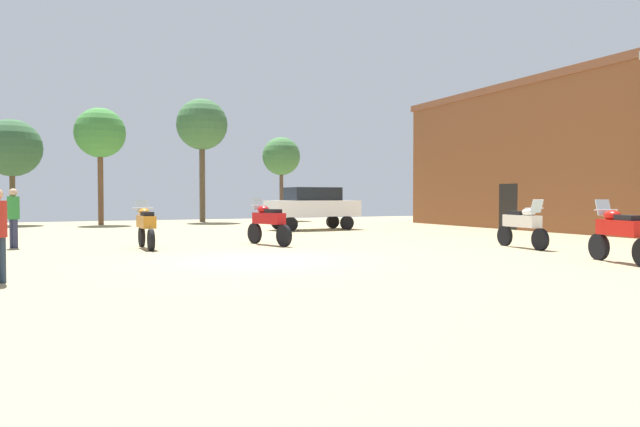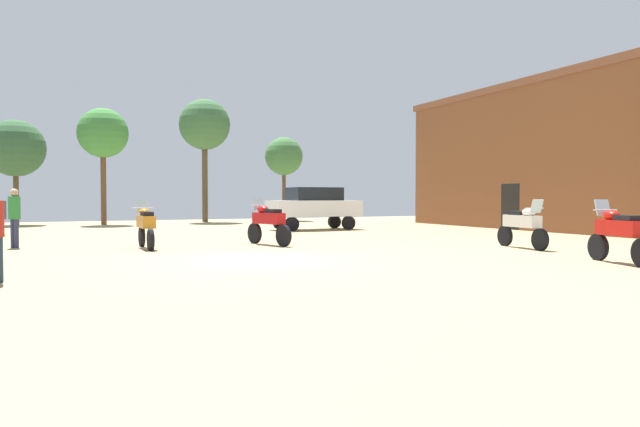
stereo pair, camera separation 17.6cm
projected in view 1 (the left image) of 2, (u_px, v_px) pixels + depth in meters
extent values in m
cube|color=#998863|center=(262.00, 261.00, 13.78)|extent=(44.00, 52.00, 0.02)
cube|color=brown|center=(589.00, 159.00, 26.41)|extent=(6.00, 19.90, 6.70)
cube|color=brown|center=(590.00, 83.00, 26.31)|extent=(6.12, 20.30, 0.35)
cube|color=black|center=(508.00, 207.00, 27.04)|extent=(0.08, 1.20, 2.20)
cylinder|color=black|center=(540.00, 239.00, 16.35)|extent=(0.19, 0.65, 0.64)
cylinder|color=black|center=(505.00, 236.00, 17.91)|extent=(0.19, 0.65, 0.64)
cube|color=silver|center=(522.00, 221.00, 17.12)|extent=(0.52, 1.43, 0.36)
ellipsoid|color=silver|center=(529.00, 212.00, 16.81)|extent=(0.37, 0.51, 0.24)
cube|color=black|center=(517.00, 213.00, 17.34)|extent=(0.36, 0.59, 0.12)
cube|color=silver|center=(537.00, 206.00, 16.48)|extent=(0.38, 0.19, 0.39)
cylinder|color=#B7B7BC|center=(534.00, 208.00, 16.58)|extent=(0.62, 0.11, 0.04)
cylinder|color=black|center=(599.00, 247.00, 13.86)|extent=(0.28, 0.66, 0.65)
cube|color=red|center=(621.00, 228.00, 13.11)|extent=(0.67, 1.33, 0.36)
ellipsoid|color=red|center=(612.00, 215.00, 13.38)|extent=(0.43, 0.54, 0.24)
cube|color=black|center=(628.00, 218.00, 12.88)|extent=(0.43, 0.62, 0.12)
cube|color=silver|center=(603.00, 207.00, 13.69)|extent=(0.39, 0.24, 0.39)
cylinder|color=#B7B7BC|center=(606.00, 210.00, 13.60)|extent=(0.61, 0.19, 0.04)
cylinder|color=black|center=(255.00, 233.00, 18.83)|extent=(0.30, 0.69, 0.68)
cylinder|color=black|center=(284.00, 236.00, 17.61)|extent=(0.30, 0.69, 0.68)
cube|color=#B61314|center=(269.00, 218.00, 18.21)|extent=(0.72, 1.41, 0.36)
ellipsoid|color=#B61314|center=(263.00, 209.00, 18.43)|extent=(0.44, 0.55, 0.24)
cube|color=black|center=(273.00, 211.00, 18.02)|extent=(0.44, 0.62, 0.12)
cube|color=silver|center=(257.00, 204.00, 18.68)|extent=(0.39, 0.25, 0.39)
cylinder|color=#B7B7BC|center=(259.00, 206.00, 18.61)|extent=(0.61, 0.20, 0.04)
cylinder|color=black|center=(142.00, 237.00, 17.61)|extent=(0.14, 0.63, 0.63)
cylinder|color=black|center=(151.00, 240.00, 16.22)|extent=(0.14, 0.63, 0.63)
cube|color=#C1741D|center=(146.00, 222.00, 16.90)|extent=(0.41, 1.33, 0.36)
ellipsoid|color=#C1741D|center=(144.00, 212.00, 17.16)|extent=(0.34, 0.49, 0.24)
cube|color=black|center=(147.00, 214.00, 16.69)|extent=(0.32, 0.57, 0.12)
cube|color=silver|center=(142.00, 206.00, 17.45)|extent=(0.37, 0.16, 0.39)
cylinder|color=#B7B7BC|center=(143.00, 208.00, 17.36)|extent=(0.62, 0.06, 0.04)
cylinder|color=black|center=(291.00, 224.00, 25.59)|extent=(0.65, 0.24, 0.64)
cylinder|color=black|center=(278.00, 223.00, 26.88)|extent=(0.65, 0.24, 0.64)
cylinder|color=black|center=(347.00, 223.00, 26.91)|extent=(0.65, 0.24, 0.64)
cylinder|color=black|center=(333.00, 222.00, 28.19)|extent=(0.65, 0.24, 0.64)
cube|color=white|center=(313.00, 208.00, 26.87)|extent=(4.36, 1.94, 0.75)
cube|color=black|center=(313.00, 194.00, 26.85)|extent=(2.42, 1.66, 0.61)
cylinder|color=#273646|center=(2.00, 260.00, 10.16)|extent=(0.14, 0.14, 0.82)
cylinder|color=#2E304B|center=(12.00, 234.00, 17.15)|extent=(0.14, 0.14, 0.87)
cylinder|color=#2E304B|center=(15.00, 234.00, 17.07)|extent=(0.14, 0.14, 0.87)
cylinder|color=#2C7E34|center=(13.00, 208.00, 17.09)|extent=(0.47, 0.47, 0.69)
sphere|color=tan|center=(13.00, 192.00, 17.07)|extent=(0.24, 0.24, 0.24)
cylinder|color=brown|center=(101.00, 184.00, 31.71)|extent=(0.30, 0.30, 4.51)
sphere|color=#3E8138|center=(100.00, 133.00, 31.63)|extent=(2.77, 2.77, 2.77)
cylinder|color=brown|center=(12.00, 193.00, 31.37)|extent=(0.29, 0.29, 3.55)
sphere|color=#335A36|center=(12.00, 148.00, 31.30)|extent=(3.16, 3.16, 3.16)
cylinder|color=brown|center=(202.00, 179.00, 35.27)|extent=(0.35, 0.35, 5.35)
sphere|color=#3B683A|center=(202.00, 124.00, 35.18)|extent=(3.14, 3.14, 3.14)
cylinder|color=brown|center=(281.00, 193.00, 37.67)|extent=(0.25, 0.25, 3.69)
sphere|color=#3E713B|center=(281.00, 156.00, 37.61)|extent=(2.51, 2.51, 2.51)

